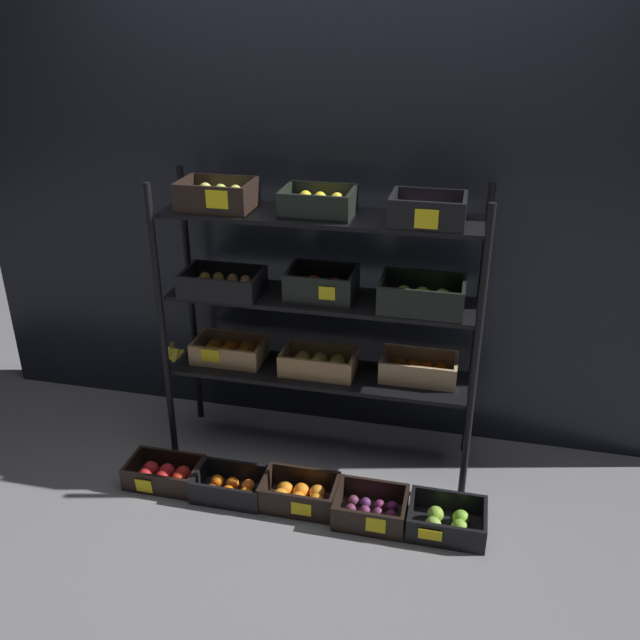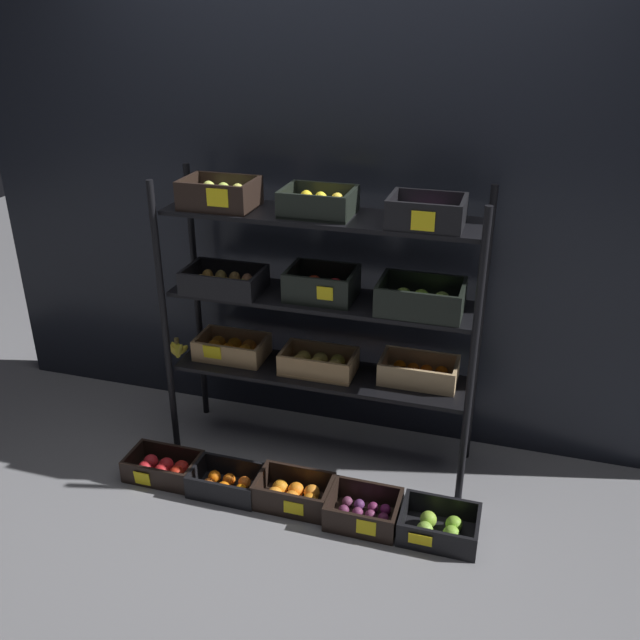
{
  "view_description": "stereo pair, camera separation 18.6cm",
  "coord_description": "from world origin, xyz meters",
  "px_view_note": "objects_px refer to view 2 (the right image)",
  "views": [
    {
      "loc": [
        0.64,
        -2.79,
        2.07
      ],
      "look_at": [
        0.0,
        0.0,
        0.74
      ],
      "focal_mm": 38.37,
      "sensor_mm": 36.0,
      "label": 1
    },
    {
      "loc": [
        0.82,
        -2.74,
        2.07
      ],
      "look_at": [
        0.0,
        0.0,
        0.74
      ],
      "focal_mm": 38.37,
      "sensor_mm": 36.0,
      "label": 2
    }
  ],
  "objects_px": {
    "crate_ground_apple_red": "(164,468)",
    "crate_ground_plum": "(364,512)",
    "crate_ground_apple_green": "(439,527)",
    "crate_ground_orange": "(294,494)",
    "display_rack": "(318,295)",
    "crate_ground_tangerine": "(227,483)"
  },
  "relations": [
    {
      "from": "crate_ground_tangerine",
      "to": "crate_ground_plum",
      "type": "relative_size",
      "value": 1.05
    },
    {
      "from": "display_rack",
      "to": "crate_ground_tangerine",
      "type": "relative_size",
      "value": 4.73
    },
    {
      "from": "crate_ground_apple_red",
      "to": "crate_ground_plum",
      "type": "bearing_deg",
      "value": -1.6
    },
    {
      "from": "crate_ground_tangerine",
      "to": "crate_ground_plum",
      "type": "xyz_separation_m",
      "value": [
        0.65,
        -0.01,
        -0.0
      ]
    },
    {
      "from": "display_rack",
      "to": "crate_ground_plum",
      "type": "relative_size",
      "value": 4.96
    },
    {
      "from": "display_rack",
      "to": "crate_ground_apple_green",
      "type": "height_order",
      "value": "display_rack"
    },
    {
      "from": "crate_ground_apple_red",
      "to": "crate_ground_orange",
      "type": "distance_m",
      "value": 0.66
    },
    {
      "from": "crate_ground_apple_red",
      "to": "crate_ground_plum",
      "type": "relative_size",
      "value": 1.11
    },
    {
      "from": "crate_ground_orange",
      "to": "crate_ground_apple_red",
      "type": "bearing_deg",
      "value": 179.48
    },
    {
      "from": "crate_ground_apple_red",
      "to": "crate_ground_orange",
      "type": "relative_size",
      "value": 1.01
    },
    {
      "from": "crate_ground_apple_green",
      "to": "crate_ground_apple_red",
      "type": "bearing_deg",
      "value": 178.84
    },
    {
      "from": "crate_ground_apple_red",
      "to": "crate_ground_orange",
      "type": "xyz_separation_m",
      "value": [
        0.66,
        -0.01,
        0.0
      ]
    },
    {
      "from": "crate_ground_apple_red",
      "to": "crate_ground_apple_green",
      "type": "xyz_separation_m",
      "value": [
        1.32,
        -0.03,
        0.0
      ]
    },
    {
      "from": "crate_ground_apple_red",
      "to": "crate_ground_tangerine",
      "type": "bearing_deg",
      "value": -2.58
    },
    {
      "from": "crate_ground_orange",
      "to": "crate_ground_plum",
      "type": "relative_size",
      "value": 1.09
    },
    {
      "from": "crate_ground_tangerine",
      "to": "crate_ground_apple_green",
      "type": "distance_m",
      "value": 0.98
    },
    {
      "from": "crate_ground_apple_red",
      "to": "crate_ground_plum",
      "type": "distance_m",
      "value": 0.99
    },
    {
      "from": "crate_ground_apple_green",
      "to": "crate_ground_plum",
      "type": "bearing_deg",
      "value": -179.84
    },
    {
      "from": "crate_ground_plum",
      "to": "crate_ground_apple_green",
      "type": "relative_size",
      "value": 0.94
    },
    {
      "from": "crate_ground_tangerine",
      "to": "crate_ground_plum",
      "type": "distance_m",
      "value": 0.65
    },
    {
      "from": "display_rack",
      "to": "crate_ground_plum",
      "type": "xyz_separation_m",
      "value": [
        0.34,
        -0.43,
        -0.82
      ]
    },
    {
      "from": "crate_ground_apple_red",
      "to": "crate_ground_tangerine",
      "type": "xyz_separation_m",
      "value": [
        0.34,
        -0.02,
        -0.0
      ]
    }
  ]
}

